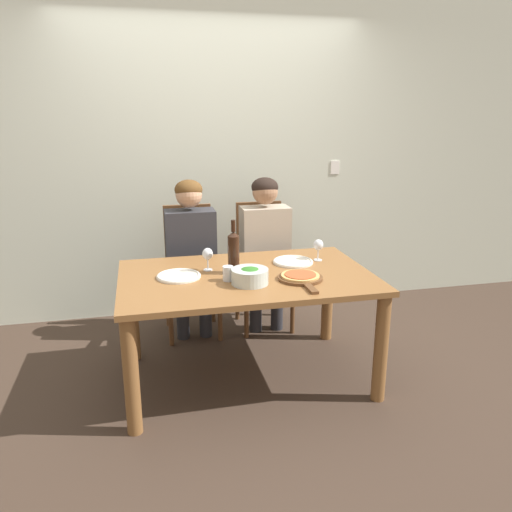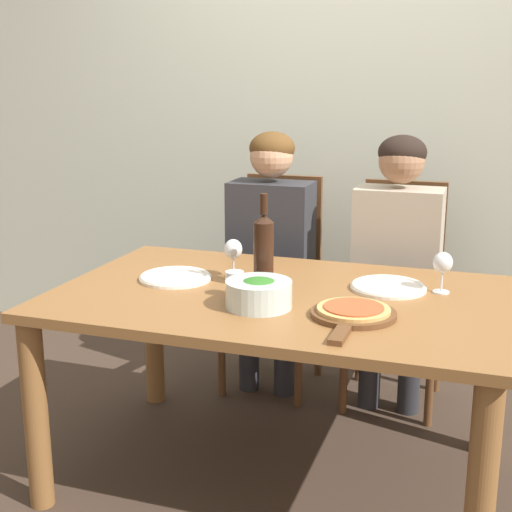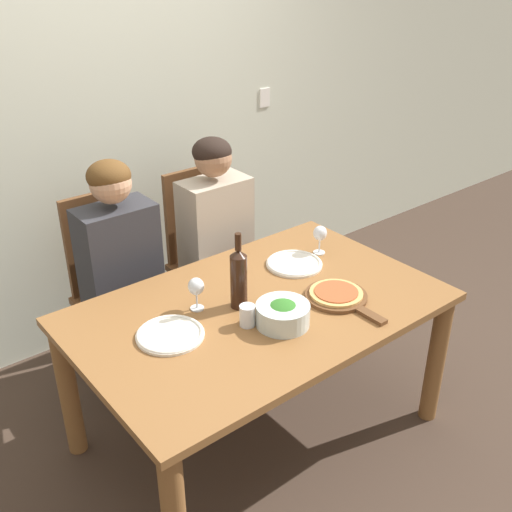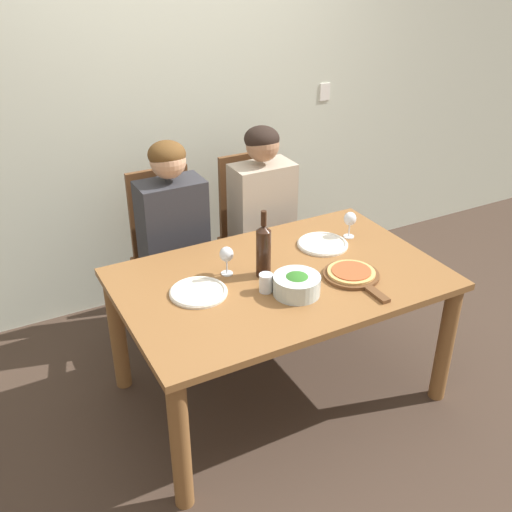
{
  "view_description": "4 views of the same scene",
  "coord_description": "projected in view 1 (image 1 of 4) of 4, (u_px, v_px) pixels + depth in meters",
  "views": [
    {
      "loc": [
        -0.63,
        -2.96,
        1.74
      ],
      "look_at": [
        0.08,
        0.09,
        0.83
      ],
      "focal_mm": 35.0,
      "sensor_mm": 36.0,
      "label": 1
    },
    {
      "loc": [
        0.71,
        -2.35,
        1.49
      ],
      "look_at": [
        -0.09,
        0.03,
        0.86
      ],
      "focal_mm": 50.0,
      "sensor_mm": 36.0,
      "label": 2
    },
    {
      "loc": [
        -1.4,
        -1.72,
        2.13
      ],
      "look_at": [
        0.1,
        0.15,
        0.88
      ],
      "focal_mm": 42.0,
      "sensor_mm": 36.0,
      "label": 3
    },
    {
      "loc": [
        -1.32,
        -2.21,
        2.25
      ],
      "look_at": [
        -0.07,
        0.13,
        0.8
      ],
      "focal_mm": 42.0,
      "sensor_mm": 36.0,
      "label": 4
    }
  ],
  "objects": [
    {
      "name": "ground_plane",
      "position": [
        247.0,
        377.0,
        3.39
      ],
      "size": [
        40.0,
        40.0,
        0.0
      ],
      "primitive_type": "plane",
      "color": "#3D2D23"
    },
    {
      "name": "back_wall",
      "position": [
        214.0,
        158.0,
        4.25
      ],
      "size": [
        10.0,
        0.06,
        2.7
      ],
      "color": "beige",
      "rests_on": "ground"
    },
    {
      "name": "dining_table",
      "position": [
        246.0,
        291.0,
        3.22
      ],
      "size": [
        1.6,
        1.02,
        0.73
      ],
      "color": "brown",
      "rests_on": "ground"
    },
    {
      "name": "chair_left",
      "position": [
        190.0,
        266.0,
        4.0
      ],
      "size": [
        0.42,
        0.42,
        1.02
      ],
      "color": "brown",
      "rests_on": "ground"
    },
    {
      "name": "chair_right",
      "position": [
        262.0,
        261.0,
        4.13
      ],
      "size": [
        0.42,
        0.42,
        1.02
      ],
      "color": "brown",
      "rests_on": "ground"
    },
    {
      "name": "person_woman",
      "position": [
        191.0,
        244.0,
        3.83
      ],
      "size": [
        0.47,
        0.51,
        1.25
      ],
      "color": "#28282D",
      "rests_on": "ground"
    },
    {
      "name": "person_man",
      "position": [
        265.0,
        240.0,
        3.96
      ],
      "size": [
        0.47,
        0.51,
        1.25
      ],
      "color": "#28282D",
      "rests_on": "ground"
    },
    {
      "name": "wine_bottle",
      "position": [
        234.0,
        252.0,
        3.18
      ],
      "size": [
        0.07,
        0.07,
        0.35
      ],
      "color": "black",
      "rests_on": "dining_table"
    },
    {
      "name": "broccoli_bowl",
      "position": [
        250.0,
        276.0,
        3.01
      ],
      "size": [
        0.23,
        0.23,
        0.1
      ],
      "color": "silver",
      "rests_on": "dining_table"
    },
    {
      "name": "dinner_plate_left",
      "position": [
        179.0,
        276.0,
        3.13
      ],
      "size": [
        0.28,
        0.28,
        0.02
      ],
      "color": "silver",
      "rests_on": "dining_table"
    },
    {
      "name": "dinner_plate_right",
      "position": [
        293.0,
        262.0,
        3.43
      ],
      "size": [
        0.28,
        0.28,
        0.02
      ],
      "color": "silver",
      "rests_on": "dining_table"
    },
    {
      "name": "pizza_on_board",
      "position": [
        301.0,
        277.0,
        3.09
      ],
      "size": [
        0.28,
        0.42,
        0.04
      ],
      "color": "brown",
      "rests_on": "dining_table"
    },
    {
      "name": "wine_glass_left",
      "position": [
        208.0,
        255.0,
        3.24
      ],
      "size": [
        0.07,
        0.07,
        0.15
      ],
      "color": "silver",
      "rests_on": "dining_table"
    },
    {
      "name": "wine_glass_right",
      "position": [
        318.0,
        246.0,
        3.46
      ],
      "size": [
        0.07,
        0.07,
        0.15
      ],
      "color": "silver",
      "rests_on": "dining_table"
    },
    {
      "name": "water_tumbler",
      "position": [
        228.0,
        273.0,
        3.06
      ],
      "size": [
        0.07,
        0.07,
        0.09
      ],
      "color": "silver",
      "rests_on": "dining_table"
    }
  ]
}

